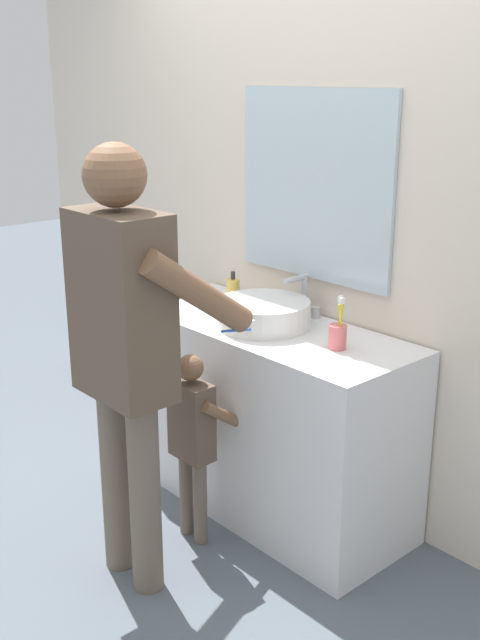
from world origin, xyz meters
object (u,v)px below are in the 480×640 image
at_px(soap_bottle, 233,293).
at_px(toothbrush_cup, 338,335).
at_px(child_toddler, 193,431).
at_px(adult_parent, 127,333).

bearing_deg(soap_bottle, toothbrush_cup, -5.59).
relative_size(soap_bottle, child_toddler, 0.20).
xyz_separation_m(soap_bottle, adult_parent, (0.34, -0.79, 0.07)).
distance_m(soap_bottle, child_toddler, 0.70).
bearing_deg(child_toddler, soap_bottle, 121.78).
relative_size(toothbrush_cup, adult_parent, 0.13).
relative_size(child_toddler, adult_parent, 0.49).
bearing_deg(adult_parent, toothbrush_cup, 64.62).
height_order(toothbrush_cup, child_toddler, toothbrush_cup).
bearing_deg(child_toddler, adult_parent, -82.03).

